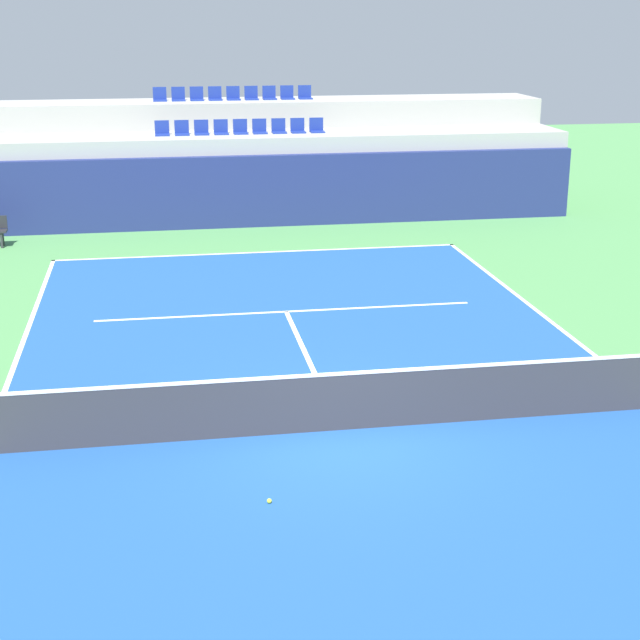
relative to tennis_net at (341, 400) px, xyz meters
The scene contains 12 objects.
ground_plane 0.51m from the tennis_net, ahead, with size 80.00×80.00×0.00m, color #4C8C4C.
court_surface 0.50m from the tennis_net, ahead, with size 11.00×24.00×0.01m, color #1E4C99.
baseline_far 11.96m from the tennis_net, 90.00° to the left, with size 11.00×0.10×0.00m, color white.
service_line_far 6.42m from the tennis_net, 90.00° to the left, with size 8.26×0.10×0.00m, color white.
centre_service_line 3.24m from the tennis_net, 90.00° to the left, with size 0.10×6.40×0.00m, color white.
back_wall 15.37m from the tennis_net, 90.00° to the left, with size 20.51×0.30×2.16m, color navy.
stands_tier_lower 16.73m from the tennis_net, 90.00° to the left, with size 20.51×2.40×2.64m, color #9E9E99.
stands_tier_upper 19.15m from the tennis_net, 90.00° to the left, with size 20.51×2.40×3.47m, color #9E9E99.
seating_row_lower 16.96m from the tennis_net, 90.00° to the left, with size 5.25×0.44×0.44m.
seating_row_upper 19.45m from the tennis_net, 90.00° to the left, with size 5.25×0.44×0.44m.
tennis_net is the anchor object (origin of this frame).
tennis_ball_0 2.64m from the tennis_net, 122.32° to the right, with size 0.07×0.07×0.07m, color #CCE033.
Camera 1 is at (-2.68, -13.89, 6.33)m, focal length 54.88 mm.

